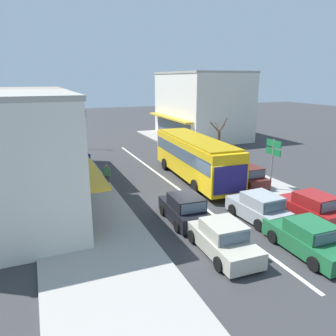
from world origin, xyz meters
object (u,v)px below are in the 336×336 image
at_px(sedan_queue_gap_filler, 308,239).
at_px(hatchback_behind_bus_near, 184,209).
at_px(city_bus, 195,155).
at_px(traffic_light_downstreet, 85,123).
at_px(parked_hatchback_kerb_second, 245,177).
at_px(pedestrian_browsing_midblock, 87,160).
at_px(directional_road_sign, 273,152).
at_px(sedan_adjacent_lane_lead, 222,239).
at_px(street_tree_right, 219,144).
at_px(pedestrian_with_handbag_near, 84,153).
at_px(pedestrian_far_walker, 107,174).
at_px(hatchback_adjacent_lane_trail, 259,208).
at_px(parked_hatchback_kerb_front, 311,208).

distance_m(sedan_queue_gap_filler, hatchback_behind_bus_near, 6.22).
xyz_separation_m(city_bus, traffic_light_downstreet, (-5.89, 14.39, 0.97)).
distance_m(parked_hatchback_kerb_second, pedestrian_browsing_midblock, 12.67).
bearing_deg(sedan_queue_gap_filler, city_bus, 88.48).
relative_size(sedan_queue_gap_filler, directional_road_sign, 1.18).
distance_m(directional_road_sign, pedestrian_browsing_midblock, 14.48).
bearing_deg(sedan_adjacent_lane_lead, pedestrian_browsing_midblock, 102.39).
relative_size(parked_hatchback_kerb_second, directional_road_sign, 1.03).
distance_m(hatchback_behind_bus_near, street_tree_right, 12.49).
height_order(pedestrian_with_handbag_near, pedestrian_browsing_midblock, same).
relative_size(street_tree_right, pedestrian_browsing_midblock, 2.57).
relative_size(hatchback_behind_bus_near, traffic_light_downstreet, 0.90).
distance_m(sedan_queue_gap_filler, pedestrian_far_walker, 13.56).
bearing_deg(sedan_adjacent_lane_lead, directional_road_sign, 38.33).
height_order(sedan_adjacent_lane_lead, traffic_light_downstreet, traffic_light_downstreet).
bearing_deg(pedestrian_browsing_midblock, city_bus, -35.39).
bearing_deg(hatchback_adjacent_lane_trail, sedan_adjacent_lane_lead, -148.70).
relative_size(sedan_adjacent_lane_lead, pedestrian_far_walker, 2.60).
distance_m(hatchback_behind_bus_near, pedestrian_browsing_midblock, 12.22).
height_order(city_bus, pedestrian_browsing_midblock, city_bus).
xyz_separation_m(city_bus, hatchback_adjacent_lane_trail, (-0.19, -8.04, -1.17)).
height_order(parked_hatchback_kerb_front, street_tree_right, street_tree_right).
bearing_deg(directional_road_sign, traffic_light_downstreet, 116.92).
relative_size(parked_hatchback_kerb_front, street_tree_right, 0.90).
bearing_deg(directional_road_sign, street_tree_right, 88.15).
height_order(sedan_queue_gap_filler, traffic_light_downstreet, traffic_light_downstreet).
relative_size(city_bus, hatchback_adjacent_lane_trail, 2.91).
bearing_deg(hatchback_adjacent_lane_trail, street_tree_right, 69.80).
height_order(hatchback_adjacent_lane_trail, pedestrian_browsing_midblock, pedestrian_browsing_midblock).
height_order(directional_road_sign, pedestrian_with_handbag_near, directional_road_sign).
height_order(city_bus, parked_hatchback_kerb_front, city_bus).
distance_m(sedan_adjacent_lane_lead, parked_hatchback_kerb_second, 9.72).
bearing_deg(hatchback_adjacent_lane_trail, directional_road_sign, 43.96).
relative_size(parked_hatchback_kerb_second, pedestrian_with_handbag_near, 2.27).
height_order(pedestrian_browsing_midblock, pedestrian_far_walker, same).
distance_m(sedan_queue_gap_filler, traffic_light_downstreet, 26.76).
relative_size(city_bus, parked_hatchback_kerb_second, 2.96).
relative_size(hatchback_behind_bus_near, directional_road_sign, 1.05).
height_order(city_bus, traffic_light_downstreet, traffic_light_downstreet).
bearing_deg(pedestrian_with_handbag_near, pedestrian_far_walker, -86.84).
bearing_deg(hatchback_behind_bus_near, street_tree_right, 50.90).
bearing_deg(hatchback_behind_bus_near, pedestrian_with_handbag_near, 102.18).
distance_m(sedan_adjacent_lane_lead, parked_hatchback_kerb_front, 6.39).
bearing_deg(hatchback_behind_bus_near, hatchback_adjacent_lane_trail, -19.97).
bearing_deg(hatchback_behind_bus_near, pedestrian_far_walker, 111.17).
bearing_deg(pedestrian_browsing_midblock, hatchback_adjacent_lane_trail, -61.94).
xyz_separation_m(parked_hatchback_kerb_second, pedestrian_far_walker, (-9.24, 3.22, 0.36)).
bearing_deg(directional_road_sign, parked_hatchback_kerb_front, -103.85).
distance_m(hatchback_behind_bus_near, parked_hatchback_kerb_second, 7.53).
height_order(city_bus, sedan_queue_gap_filler, city_bus).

